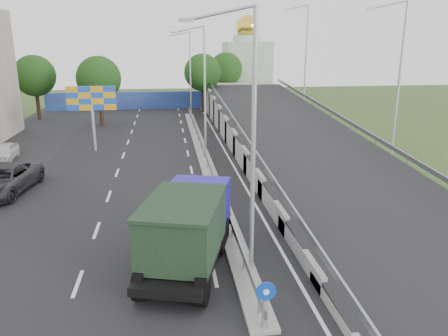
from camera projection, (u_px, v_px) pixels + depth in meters
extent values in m
cube|color=black|center=(167.00, 175.00, 30.60)|extent=(26.00, 90.00, 0.04)
cube|color=gray|center=(204.00, 158.00, 34.76)|extent=(1.00, 44.00, 0.20)
cube|color=gray|center=(353.00, 126.00, 35.70)|extent=(0.10, 50.00, 0.32)
cube|color=gray|center=(239.00, 129.00, 34.49)|extent=(0.10, 50.00, 0.32)
cube|color=gray|center=(204.00, 150.00, 34.58)|extent=(0.08, 44.00, 0.32)
cylinder|color=gray|center=(204.00, 153.00, 34.65)|extent=(0.09, 0.09, 0.60)
cylinder|color=black|center=(265.00, 311.00, 13.81)|extent=(0.20, 0.20, 1.20)
cylinder|color=#0C3FBF|center=(266.00, 291.00, 13.52)|extent=(0.64, 0.05, 0.64)
cylinder|color=white|center=(266.00, 292.00, 13.49)|extent=(0.20, 0.03, 0.20)
cylinder|color=#B2B5B7|center=(253.00, 148.00, 16.24)|extent=(0.18, 0.18, 10.00)
cylinder|color=#B2B5B7|center=(221.00, 13.00, 14.77)|extent=(2.57, 0.12, 0.66)
cube|color=#B2B5B7|center=(186.00, 20.00, 14.69)|extent=(0.50, 0.18, 0.12)
cylinder|color=#B2B5B7|center=(205.00, 91.00, 35.29)|extent=(0.18, 0.18, 10.00)
cylinder|color=#B2B5B7|center=(189.00, 29.00, 33.82)|extent=(2.57, 0.12, 0.66)
cube|color=#B2B5B7|center=(173.00, 33.00, 33.73)|extent=(0.50, 0.18, 0.12)
cylinder|color=#B2B5B7|center=(190.00, 74.00, 54.33)|extent=(0.18, 0.18, 10.00)
cylinder|color=#B2B5B7|center=(180.00, 34.00, 52.86)|extent=(2.57, 0.12, 0.66)
cube|color=#B2B5B7|center=(170.00, 36.00, 52.78)|extent=(0.50, 0.18, 0.12)
cube|color=navy|center=(158.00, 100.00, 60.61)|extent=(30.00, 0.50, 2.40)
cube|color=#B2CCAD|center=(247.00, 72.00, 69.09)|extent=(7.00, 7.00, 9.00)
cylinder|color=#B2CCAD|center=(247.00, 39.00, 67.70)|extent=(4.40, 4.40, 1.00)
sphere|color=gold|center=(247.00, 27.00, 67.23)|extent=(3.60, 3.60, 3.60)
cone|color=gold|center=(247.00, 13.00, 66.67)|extent=(0.30, 0.30, 1.20)
cylinder|color=#B2B5B7|center=(94.00, 128.00, 36.90)|extent=(0.24, 0.24, 4.00)
cube|color=orange|center=(91.00, 98.00, 36.21)|extent=(4.00, 0.20, 2.00)
cylinder|color=black|center=(101.00, 108.00, 48.20)|extent=(0.44, 0.44, 4.00)
sphere|color=#0F340E|center=(99.00, 78.00, 47.31)|extent=(4.80, 4.80, 4.80)
cylinder|color=black|center=(203.00, 97.00, 57.34)|extent=(0.44, 0.44, 4.00)
sphere|color=#0F340E|center=(203.00, 73.00, 56.45)|extent=(4.80, 4.80, 4.80)
cylinder|color=black|center=(38.00, 103.00, 51.95)|extent=(0.44, 0.44, 4.00)
sphere|color=#0F340E|center=(35.00, 76.00, 51.06)|extent=(4.80, 4.80, 4.80)
cylinder|color=black|center=(226.00, 91.00, 64.51)|extent=(0.44, 0.44, 4.00)
sphere|color=#0F340E|center=(226.00, 69.00, 63.63)|extent=(4.80, 4.80, 4.80)
cylinder|color=black|center=(176.00, 228.00, 20.42)|extent=(0.72, 1.30, 1.24)
cylinder|color=black|center=(223.00, 231.00, 20.10)|extent=(0.72, 1.30, 1.24)
cylinder|color=black|center=(170.00, 237.00, 19.45)|extent=(0.72, 1.30, 1.24)
cylinder|color=black|center=(220.00, 240.00, 19.14)|extent=(0.72, 1.30, 1.24)
cylinder|color=black|center=(141.00, 284.00, 15.70)|extent=(0.72, 1.30, 1.24)
cylinder|color=black|center=(202.00, 289.00, 15.38)|extent=(0.72, 1.30, 1.24)
cube|color=black|center=(188.00, 249.00, 17.96)|extent=(4.42, 7.44, 0.34)
cube|color=#130C86|center=(200.00, 201.00, 20.17)|extent=(2.99, 2.45, 1.92)
cube|color=black|center=(203.00, 185.00, 20.85)|extent=(2.08, 0.66, 0.79)
cube|color=black|center=(204.00, 217.00, 21.41)|extent=(2.54, 0.88, 0.56)
cube|color=black|center=(183.00, 228.00, 16.97)|extent=(3.79, 4.87, 2.03)
cube|color=black|center=(182.00, 202.00, 16.67)|extent=(3.93, 5.01, 0.14)
imported|color=#313136|center=(3.00, 180.00, 26.75)|extent=(3.75, 6.52, 1.71)
imported|color=silver|center=(5.00, 152.00, 34.41)|extent=(1.84, 4.00, 1.33)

